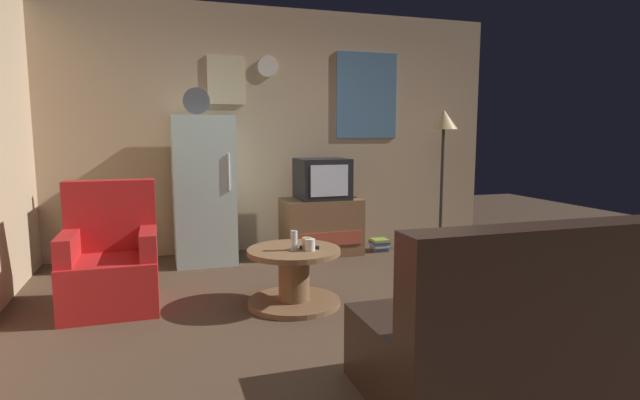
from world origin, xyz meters
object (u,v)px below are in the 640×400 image
object	(u,v)px
wine_glass	(294,240)
tv_stand	(321,226)
remote_control	(309,247)
book_stack	(379,245)
armchair	(111,263)
couch	(531,332)
coffee_table	(294,277)
crt_tv	(322,179)
mug_ceramic_tan	(307,243)
standing_lamp	(443,130)
fridge	(204,189)
mug_ceramic_white	(310,245)

from	to	relation	value
wine_glass	tv_stand	bearing A→B (deg)	65.41
remote_control	book_stack	bearing A→B (deg)	69.49
remote_control	armchair	size ratio (longest dim) A/B	0.16
book_stack	tv_stand	bearing A→B (deg)	171.33
couch	coffee_table	bearing A→B (deg)	116.58
crt_tv	coffee_table	bearing A→B (deg)	-115.33
crt_tv	coffee_table	size ratio (longest dim) A/B	0.75
wine_glass	couch	size ratio (longest dim) A/B	0.09
mug_ceramic_tan	wine_glass	bearing A→B (deg)	-177.99
standing_lamp	mug_ceramic_tan	distance (m)	2.67
mug_ceramic_tan	tv_stand	bearing A→B (deg)	68.49
coffee_table	crt_tv	bearing A→B (deg)	64.67
crt_tv	fridge	bearing A→B (deg)	178.37
remote_control	book_stack	world-z (taller)	remote_control
tv_stand	mug_ceramic_white	bearing A→B (deg)	-110.58
crt_tv	armchair	xyz separation A→B (m)	(-2.07, -1.15, -0.49)
standing_lamp	tv_stand	bearing A→B (deg)	175.31
standing_lamp	book_stack	xyz separation A→B (m)	(-0.77, 0.02, -1.29)
tv_stand	book_stack	size ratio (longest dim) A/B	4.26
wine_glass	remote_control	xyz separation A→B (m)	(0.12, 0.00, -0.06)
crt_tv	mug_ceramic_white	xyz separation A→B (m)	(-0.63, -1.65, -0.34)
standing_lamp	wine_glass	size ratio (longest dim) A/B	10.60
tv_stand	mug_ceramic_tan	bearing A→B (deg)	-111.51
tv_stand	standing_lamp	distance (m)	1.78
tv_stand	armchair	xyz separation A→B (m)	(-2.06, -1.15, 0.03)
couch	book_stack	size ratio (longest dim) A/B	8.62
book_stack	armchair	bearing A→B (deg)	-159.01
fridge	coffee_table	distance (m)	1.75
couch	book_stack	bearing A→B (deg)	79.79
mug_ceramic_tan	book_stack	xyz separation A→B (m)	(1.29, 1.49, -0.42)
fridge	mug_ceramic_white	distance (m)	1.82
remote_control	armchair	world-z (taller)	armchair
book_stack	couch	bearing A→B (deg)	-100.21
crt_tv	wine_glass	size ratio (longest dim) A/B	3.60
couch	crt_tv	bearing A→B (deg)	91.67
couch	mug_ceramic_white	bearing A→B (deg)	115.05
standing_lamp	couch	distance (m)	3.51
crt_tv	armchair	distance (m)	2.42
standing_lamp	coffee_table	bearing A→B (deg)	-146.38
fridge	crt_tv	bearing A→B (deg)	-1.63
tv_stand	wine_glass	distance (m)	1.77
standing_lamp	remote_control	distance (m)	2.67
coffee_table	remote_control	bearing A→B (deg)	-20.44
armchair	couch	distance (m)	2.98
wine_glass	mug_ceramic_tan	world-z (taller)	wine_glass
fridge	coffee_table	bearing A→B (deg)	-71.33
wine_glass	mug_ceramic_tan	xyz separation A→B (m)	(0.10, 0.00, -0.03)
crt_tv	book_stack	distance (m)	1.01
armchair	book_stack	xyz separation A→B (m)	(2.73, 1.05, -0.27)
standing_lamp	mug_ceramic_tan	bearing A→B (deg)	-144.41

